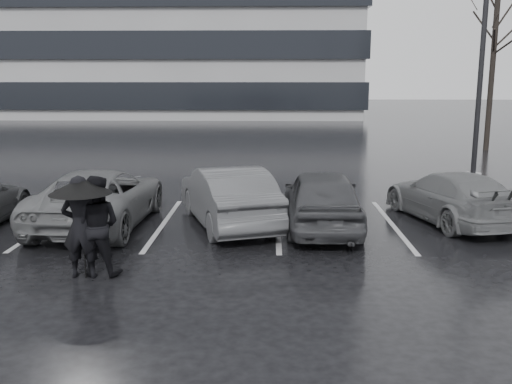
{
  "coord_description": "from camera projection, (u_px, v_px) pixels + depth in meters",
  "views": [
    {
      "loc": [
        0.39,
        -11.03,
        3.54
      ],
      "look_at": [
        0.11,
        1.0,
        1.1
      ],
      "focal_mm": 40.0,
      "sensor_mm": 36.0,
      "label": 1
    }
  ],
  "objects": [
    {
      "name": "ground",
      "position": [
        250.0,
        255.0,
        11.52
      ],
      "size": [
        160.0,
        160.0,
        0.0
      ],
      "primitive_type": "plane",
      "color": "black",
      "rests_on": "ground"
    },
    {
      "name": "pedestrian_right",
      "position": [
        96.0,
        226.0,
        10.24
      ],
      "size": [
        0.94,
        0.76,
        1.83
      ],
      "primitive_type": "imported",
      "rotation": [
        0.0,
        0.0,
        3.06
      ],
      "color": "black",
      "rests_on": "ground"
    },
    {
      "name": "tree_north",
      "position": [
        493.0,
        61.0,
        27.07
      ],
      "size": [
        0.26,
        0.26,
        8.5
      ],
      "primitive_type": "cylinder",
      "color": "black",
      "rests_on": "ground"
    },
    {
      "name": "car_main",
      "position": [
        322.0,
        199.0,
        13.39
      ],
      "size": [
        1.71,
        4.23,
        1.44
      ],
      "primitive_type": "imported",
      "rotation": [
        0.0,
        0.0,
        3.14
      ],
      "color": "black",
      "rests_on": "ground"
    },
    {
      "name": "car_west_b",
      "position": [
        99.0,
        197.0,
        13.74
      ],
      "size": [
        2.46,
        5.02,
        1.37
      ],
      "primitive_type": "imported",
      "rotation": [
        0.0,
        0.0,
        3.1
      ],
      "color": "#48484A",
      "rests_on": "ground"
    },
    {
      "name": "umbrella",
      "position": [
        80.0,
        186.0,
        9.88
      ],
      "size": [
        1.09,
        1.09,
        1.85
      ],
      "color": "black",
      "rests_on": "ground"
    },
    {
      "name": "stall_stripes",
      "position": [
        221.0,
        223.0,
        13.99
      ],
      "size": [
        19.72,
        5.0,
        0.0
      ],
      "color": "#B6B6B9",
      "rests_on": "ground"
    },
    {
      "name": "lamp_post",
      "position": [
        483.0,
        43.0,
        19.13
      ],
      "size": [
        0.56,
        0.56,
        10.15
      ],
      "rotation": [
        0.0,
        0.0,
        -0.41
      ],
      "color": "#959598",
      "rests_on": "ground"
    },
    {
      "name": "car_east",
      "position": [
        451.0,
        197.0,
        14.07
      ],
      "size": [
        2.8,
        4.65,
        1.26
      ],
      "primitive_type": "imported",
      "rotation": [
        0.0,
        0.0,
        3.39
      ],
      "color": "#48484A",
      "rests_on": "ground"
    },
    {
      "name": "car_west_a",
      "position": [
        228.0,
        196.0,
        13.71
      ],
      "size": [
        2.86,
        4.65,
        1.45
      ],
      "primitive_type": "imported",
      "rotation": [
        0.0,
        0.0,
        3.47
      ],
      "color": "#313133",
      "rests_on": "ground"
    },
    {
      "name": "pedestrian_left",
      "position": [
        81.0,
        227.0,
        10.09
      ],
      "size": [
        0.68,
        0.46,
        1.86
      ],
      "primitive_type": "imported",
      "rotation": [
        0.0,
        0.0,
        3.16
      ],
      "color": "black",
      "rests_on": "ground"
    }
  ]
}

